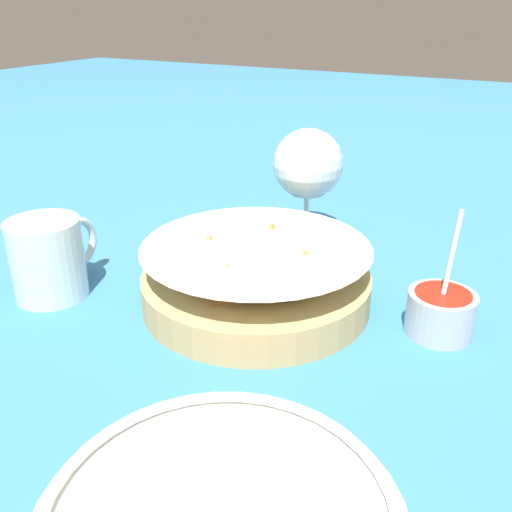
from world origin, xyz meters
name	(u,v)px	position (x,y,z in m)	size (l,w,h in m)	color
ground_plane	(225,305)	(0.00, 0.00, 0.00)	(4.00, 4.00, 0.00)	teal
food_basket	(256,278)	(0.02, -0.03, 0.03)	(0.24, 0.24, 0.07)	tan
sauce_cup	(441,311)	(0.05, -0.21, 0.02)	(0.07, 0.07, 0.12)	#B7B7BC
wine_glass	(311,168)	(0.21, 0.00, 0.10)	(0.09, 0.09, 0.15)	silver
beer_mug	(49,261)	(-0.07, 0.18, 0.04)	(0.11, 0.08, 0.09)	silver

